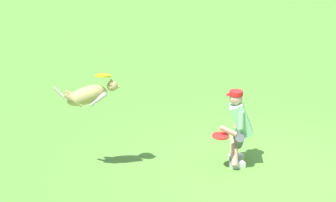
# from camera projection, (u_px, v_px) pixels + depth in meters

# --- Properties ---
(ground_plane) EXTENTS (60.00, 60.00, 0.00)m
(ground_plane) POSITION_uv_depth(u_px,v_px,m) (255.00, 172.00, 8.78)
(ground_plane) COLOR #5B9839
(person) EXTENTS (0.63, 0.66, 1.29)m
(person) POSITION_uv_depth(u_px,v_px,m) (239.00, 125.00, 8.83)
(person) COLOR silver
(person) RESTS_ON ground_plane
(dog) EXTENTS (1.04, 0.29, 0.48)m
(dog) POSITION_uv_depth(u_px,v_px,m) (89.00, 95.00, 8.36)
(dog) COLOR tan
(frisbee_flying) EXTENTS (0.35, 0.35, 0.06)m
(frisbee_flying) POSITION_uv_depth(u_px,v_px,m) (103.00, 75.00, 8.28)
(frisbee_flying) COLOR yellow
(frisbee_held) EXTENTS (0.39, 0.39, 0.04)m
(frisbee_held) POSITION_uv_depth(u_px,v_px,m) (221.00, 136.00, 8.65)
(frisbee_held) COLOR red
(frisbee_held) RESTS_ON person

